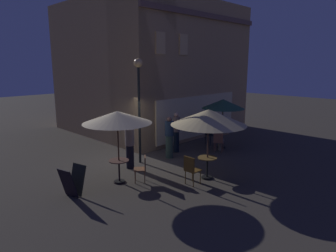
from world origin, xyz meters
TOP-DOWN VIEW (x-y plane):
  - ground_plane at (0.00, 0.00)m, footprint 60.00×60.00m
  - cafe_building at (4.04, 3.37)m, footprint 8.72×8.27m
  - street_lamp_near_corner at (0.53, 0.04)m, footprint 0.35×0.35m
  - menu_sandwich_board at (-2.93, -0.94)m, footprint 0.76×0.68m
  - cafe_table_0 at (1.06, -2.93)m, footprint 0.67×0.67m
  - cafe_table_1 at (4.67, -1.04)m, footprint 0.65×0.65m
  - cafe_table_2 at (-1.32, -1.06)m, footprint 0.67×0.67m
  - patio_umbrella_0 at (1.06, -2.93)m, footprint 2.56×2.56m
  - patio_umbrella_1 at (4.67, -1.04)m, footprint 1.97×1.97m
  - patio_umbrella_2 at (-1.32, -1.06)m, footprint 2.25×2.25m
  - cafe_chair_0 at (0.21, -2.91)m, footprint 0.45×0.45m
  - cafe_chair_1 at (4.75, -0.23)m, footprint 0.43×0.43m
  - cafe_chair_2 at (3.88, -1.41)m, footprint 0.56×0.56m
  - cafe_chair_3 at (-0.73, -1.58)m, footprint 0.56×0.56m
  - patron_seated_0 at (4.01, -1.35)m, footprint 0.55×0.49m
  - patron_standing_1 at (1.79, -0.37)m, footprint 0.37×0.37m
  - patron_standing_2 at (2.63, 0.01)m, footprint 0.30×0.30m
  - patron_standing_3 at (-0.17, -0.20)m, footprint 0.35×0.35m

SIDE VIEW (x-z plane):
  - ground_plane at x=0.00m, z-range 0.00..0.00m
  - menu_sandwich_board at x=-2.93m, z-range 0.01..0.93m
  - cafe_table_1 at x=4.67m, z-range 0.13..0.86m
  - cafe_table_0 at x=1.06m, z-range 0.15..0.91m
  - cafe_chair_3 at x=-0.73m, z-range 0.09..0.98m
  - cafe_table_2 at x=-1.32m, z-range 0.15..0.94m
  - cafe_chair_2 at x=3.88m, z-range 0.10..1.04m
  - cafe_chair_1 at x=4.75m, z-range 0.10..1.04m
  - cafe_chair_0 at x=0.21m, z-range 0.10..1.08m
  - patron_seated_0 at x=4.01m, z-range 0.09..1.35m
  - patron_standing_3 at x=-0.17m, z-range 0.00..1.71m
  - patron_standing_1 at x=1.79m, z-range 0.00..1.78m
  - patron_standing_2 at x=2.63m, z-range 0.02..1.83m
  - patio_umbrella_1 at x=4.67m, z-range 0.93..3.25m
  - patio_umbrella_0 at x=1.06m, z-range 0.95..3.38m
  - patio_umbrella_2 at x=-1.32m, z-range 1.01..3.45m
  - street_lamp_near_corner at x=0.53m, z-range 0.92..5.05m
  - cafe_building at x=4.04m, z-range -0.01..7.18m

